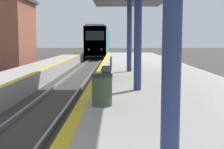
% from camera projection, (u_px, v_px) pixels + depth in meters
% --- Properties ---
extents(train, '(2.86, 20.87, 4.60)m').
position_uv_depth(train, '(99.00, 42.00, 48.81)').
color(train, black).
rests_on(train, ground).
extents(trash_bin, '(0.55, 0.55, 0.82)m').
position_uv_depth(trash_bin, '(102.00, 90.00, 8.00)').
color(trash_bin, '#384C38').
rests_on(trash_bin, platform_right).
extents(bench, '(0.44, 1.94, 0.92)m').
position_uv_depth(bench, '(108.00, 67.00, 13.72)').
color(bench, '#4C4C51').
rests_on(bench, platform_right).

